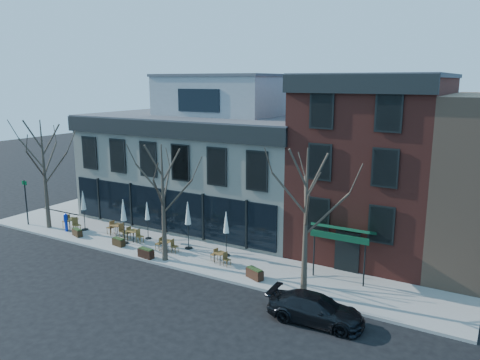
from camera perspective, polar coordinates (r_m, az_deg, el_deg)
The scene contains 25 objects.
ground at distance 33.72m, azimuth -8.86°, elevation -6.75°, with size 120.00×120.00×0.00m, color black.
sidewalk_front at distance 30.20m, azimuth -6.61°, elevation -8.79°, with size 33.50×4.70×0.15m, color gray.
sidewalk_side at distance 45.29m, azimuth -15.19°, elevation -2.06°, with size 4.50×12.00×0.15m, color gray.
corner_building at distance 36.47m, azimuth -4.00°, elevation 2.45°, with size 18.39×10.39×11.10m.
red_brick_building at distance 30.94m, azimuth 16.11°, elevation 2.00°, with size 8.20×11.78×11.18m.
tree_corner at distance 36.51m, azimuth -22.73°, elevation 0.79°, with size 3.93×3.98×7.92m.
tree_mid at distance 27.91m, azimuth -9.34°, elevation -2.61°, with size 3.50×3.55×7.04m.
tree_right at distance 23.34m, azimuth 8.04°, elevation -4.90°, with size 3.72×3.77×7.48m.
sign_pole at distance 38.39m, azimuth -24.64°, elevation -2.18°, with size 0.50×0.10×3.40m.
parked_sedan at distance 22.22m, azimuth 9.20°, elevation -15.26°, with size 1.80×4.42×1.28m, color black.
call_box at distance 35.88m, azimuth -20.45°, elevation -4.78°, with size 0.28×0.27×1.35m.
cafe_set_0 at distance 36.11m, azimuth -19.87°, elevation -4.94°, with size 2.00×0.91×1.03m.
cafe_set_1 at distance 33.81m, azimuth -14.80°, elevation -5.79°, with size 1.91×0.84×0.99m.
cafe_set_2 at distance 32.52m, azimuth -12.87°, elevation -6.49°, with size 1.73×0.75×0.90m.
cafe_set_3 at distance 30.24m, azimuth -8.93°, elevation -7.80°, with size 1.65×0.71×0.86m.
cafe_set_4 at distance 28.03m, azimuth -2.40°, elevation -9.32°, with size 1.59×0.82×0.82m.
umbrella_0 at distance 35.41m, azimuth -18.57°, elevation -2.62°, with size 0.46×0.46×2.90m.
umbrella_1 at distance 31.73m, azimuth -14.03°, elevation -3.87°, with size 0.48×0.48×3.01m.
umbrella_2 at distance 32.40m, azimuth -11.24°, elevation -3.97°, with size 0.41×0.41×2.58m.
umbrella_3 at distance 30.00m, azimuth -6.37°, elevation -4.36°, with size 0.50×0.50×3.11m.
umbrella_4 at distance 28.70m, azimuth -1.70°, elevation -5.49°, with size 0.45×0.45×2.81m.
planter_0 at distance 34.69m, azimuth -19.23°, elevation -6.04°, with size 1.01×0.64×0.52m.
planter_1 at distance 31.92m, azimuth -14.58°, elevation -7.31°, with size 0.99×0.52×0.53m.
planter_2 at distance 29.49m, azimuth -11.40°, elevation -8.72°, with size 1.09×0.52×0.59m.
planter_3 at distance 26.07m, azimuth 1.81°, elevation -11.31°, with size 1.14×0.78×0.59m.
Camera 1 is at (20.34, -24.64, 10.77)m, focal length 35.00 mm.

